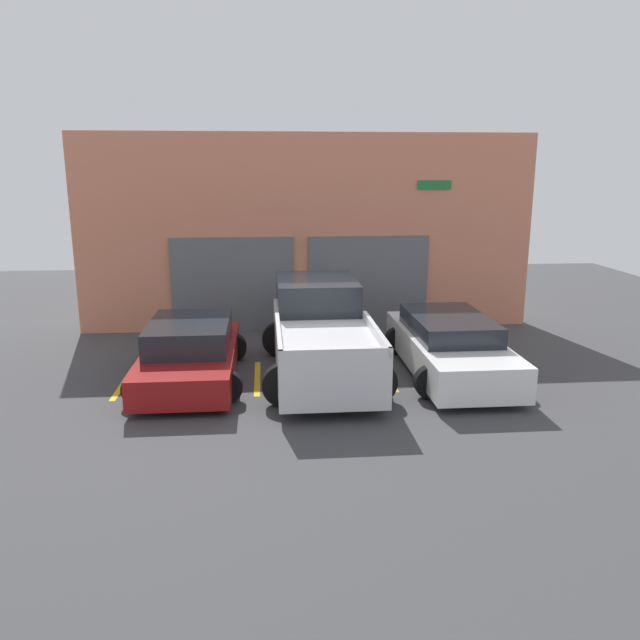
% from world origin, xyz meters
% --- Properties ---
extents(ground_plane, '(28.00, 28.00, 0.00)m').
position_xyz_m(ground_plane, '(0.00, 0.00, 0.00)').
color(ground_plane, '#3D3D3F').
extents(shophouse_building, '(12.12, 0.68, 5.17)m').
position_xyz_m(shophouse_building, '(-0.01, 3.29, 2.54)').
color(shophouse_building, '#D17A5B').
rests_on(shophouse_building, ground).
extents(pickup_truck, '(2.51, 5.12, 1.84)m').
position_xyz_m(pickup_truck, '(0.00, -0.74, 0.86)').
color(pickup_truck, silver).
rests_on(pickup_truck, ground).
extents(sedan_white, '(2.21, 4.73, 1.24)m').
position_xyz_m(sedan_white, '(2.72, -1.01, 0.60)').
color(sedan_white, white).
rests_on(sedan_white, ground).
extents(sedan_side, '(2.22, 4.26, 1.23)m').
position_xyz_m(sedan_side, '(-2.72, -1.01, 0.58)').
color(sedan_side, maroon).
rests_on(sedan_side, ground).
extents(parking_stripe_far_left, '(0.12, 2.20, 0.01)m').
position_xyz_m(parking_stripe_far_left, '(-4.07, -1.04, 0.00)').
color(parking_stripe_far_left, gold).
rests_on(parking_stripe_far_left, ground).
extents(parking_stripe_left, '(0.12, 2.20, 0.01)m').
position_xyz_m(parking_stripe_left, '(-1.36, -1.04, 0.00)').
color(parking_stripe_left, gold).
rests_on(parking_stripe_left, ground).
extents(parking_stripe_centre, '(0.12, 2.20, 0.01)m').
position_xyz_m(parking_stripe_centre, '(1.36, -1.04, 0.00)').
color(parking_stripe_centre, gold).
rests_on(parking_stripe_centre, ground).
extents(parking_stripe_right, '(0.12, 2.20, 0.01)m').
position_xyz_m(parking_stripe_right, '(4.07, -1.04, 0.00)').
color(parking_stripe_right, gold).
rests_on(parking_stripe_right, ground).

